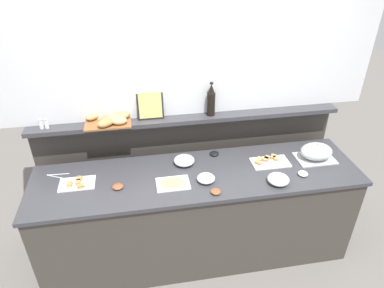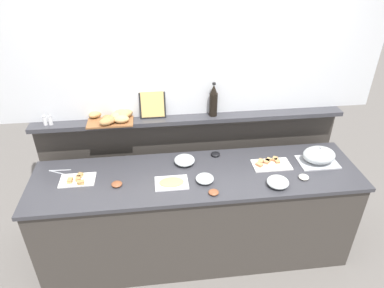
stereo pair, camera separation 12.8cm
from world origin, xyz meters
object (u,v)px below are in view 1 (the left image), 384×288
Objects in this scene: condiment_bowl_dark at (214,153)px; framed_picture at (150,105)px; glass_bowl_small at (278,180)px; condiment_bowl_cream at (303,174)px; sandwich_platter_front at (77,183)px; cold_cuts_platter at (173,183)px; salt_shaker at (41,124)px; serving_tongs at (57,176)px; glass_bowl_medium at (206,178)px; sandwich_platter_rear at (269,161)px; condiment_bowl_teal at (118,186)px; bread_basket at (112,119)px; condiment_bowl_red at (216,191)px; pepper_shaker at (46,124)px; serving_cloche at (316,152)px; wine_bottle_dark at (211,101)px; glass_bowl_large at (184,161)px.

framed_picture is (-0.54, 0.23, 0.42)m from condiment_bowl_dark.
glass_bowl_small reaches higher than condiment_bowl_cream.
sandwich_platter_front is 0.91m from framed_picture.
cold_cuts_platter is 3.10× the size of salt_shaker.
serving_tongs is at bearing 141.25° from sandwich_platter_front.
glass_bowl_medium is (1.04, -0.13, 0.02)m from sandwich_platter_front.
sandwich_platter_rear is 1.33m from condiment_bowl_teal.
condiment_bowl_cream is 0.20× the size of bread_basket.
condiment_bowl_red is 0.96× the size of condiment_bowl_cream.
framed_picture is (0.32, 0.57, 0.42)m from condiment_bowl_teal.
framed_picture is (0.35, 0.04, 0.09)m from bread_basket.
glass_bowl_medium is at bearing -23.81° from pepper_shaker.
sandwich_platter_front is at bearing -178.72° from sandwich_platter_rear.
serving_cloche reaches higher than serving_tongs.
bread_basket is (0.31, 0.43, 0.34)m from sandwich_platter_front.
condiment_bowl_teal is 1.54m from condiment_bowl_cream.
condiment_bowl_cream is at bearing -16.50° from pepper_shaker.
condiment_bowl_cream is 0.27× the size of wine_bottle_dark.
serving_cloche is 3.91× the size of pepper_shaker.
bread_basket is at bearing -179.36° from wine_bottle_dark.
wine_bottle_dark reaches higher than serving_cloche.
sandwich_platter_rear is 3.81× the size of salt_shaker.
glass_bowl_medium is at bearing 175.97° from condiment_bowl_cream.
glass_bowl_large is 2.10× the size of pepper_shaker.
condiment_bowl_red is 0.26× the size of wine_bottle_dark.
framed_picture reaches higher than condiment_bowl_teal.
sandwich_platter_front is 0.60m from pepper_shaker.
condiment_bowl_cream is at bearing -16.18° from salt_shaker.
condiment_bowl_cream is 0.98× the size of salt_shaker.
glass_bowl_small is 0.41× the size of bread_basket.
condiment_bowl_teal is at bearing 173.20° from glass_bowl_small.
glass_bowl_large is 0.73m from bread_basket.
glass_bowl_medium is 1.82× the size of condiment_bowl_red.
serving_tongs is at bearing 167.12° from glass_bowl_medium.
bread_basket is at bearing 137.07° from condiment_bowl_red.
cold_cuts_platter is at bearing -173.66° from serving_cloche.
glass_bowl_large is at bearing -0.11° from serving_tongs.
serving_tongs is at bearing -149.59° from bread_basket.
serving_tongs is 0.99m from framed_picture.
wine_bottle_dark reaches higher than condiment_bowl_teal.
cold_cuts_platter is 3.22× the size of condiment_bowl_dark.
condiment_bowl_red is at bearing -14.31° from condiment_bowl_teal.
sandwich_platter_front is 0.34m from condiment_bowl_teal.
framed_picture reaches higher than glass_bowl_small.
sandwich_platter_front is 0.86× the size of sandwich_platter_rear.
serving_cloche is at bearing -10.13° from pepper_shaker.
condiment_bowl_cream is at bearing -43.51° from wine_bottle_dark.
bread_basket is at bearing 152.38° from glass_bowl_small.
condiment_bowl_dark is 0.19× the size of bread_basket.
salt_shaker reaches higher than cold_cuts_platter.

